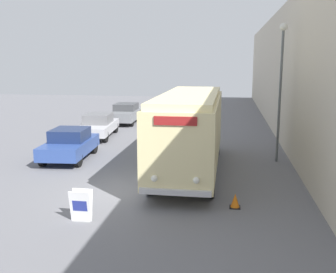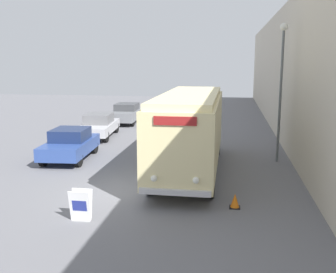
{
  "view_description": "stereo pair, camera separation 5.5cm",
  "coord_description": "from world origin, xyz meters",
  "px_view_note": "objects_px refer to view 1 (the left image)",
  "views": [
    {
      "loc": [
        3.5,
        -13.63,
        4.79
      ],
      "look_at": [
        1.26,
        0.79,
        1.99
      ],
      "focal_mm": 42.0,
      "sensor_mm": 36.0,
      "label": 1
    },
    {
      "loc": [
        3.55,
        -13.63,
        4.79
      ],
      "look_at": [
        1.26,
        0.79,
        1.99
      ],
      "focal_mm": 42.0,
      "sensor_mm": 36.0,
      "label": 2
    }
  ],
  "objects_px": {
    "parked_car_near": "(70,144)",
    "parked_car_far": "(126,113)",
    "sign_board": "(81,206)",
    "parked_car_mid": "(98,125)",
    "streetlamp": "(281,74)",
    "traffic_cone": "(235,201)",
    "vintage_bus": "(190,128)"
  },
  "relations": [
    {
      "from": "parked_car_near",
      "to": "parked_car_far",
      "type": "height_order",
      "value": "parked_car_far"
    },
    {
      "from": "sign_board",
      "to": "parked_car_near",
      "type": "distance_m",
      "value": 8.0
    },
    {
      "from": "sign_board",
      "to": "parked_car_far",
      "type": "distance_m",
      "value": 19.38
    },
    {
      "from": "parked_car_near",
      "to": "parked_car_mid",
      "type": "distance_m",
      "value": 5.82
    },
    {
      "from": "streetlamp",
      "to": "traffic_cone",
      "type": "height_order",
      "value": "streetlamp"
    },
    {
      "from": "vintage_bus",
      "to": "parked_car_near",
      "type": "bearing_deg",
      "value": 168.5
    },
    {
      "from": "streetlamp",
      "to": "traffic_cone",
      "type": "relative_size",
      "value": 13.36
    },
    {
      "from": "traffic_cone",
      "to": "parked_car_far",
      "type": "bearing_deg",
      "value": 115.68
    },
    {
      "from": "vintage_bus",
      "to": "parked_car_far",
      "type": "distance_m",
      "value": 14.53
    },
    {
      "from": "parked_car_far",
      "to": "traffic_cone",
      "type": "bearing_deg",
      "value": -65.71
    },
    {
      "from": "vintage_bus",
      "to": "parked_car_near",
      "type": "height_order",
      "value": "vintage_bus"
    },
    {
      "from": "vintage_bus",
      "to": "sign_board",
      "type": "height_order",
      "value": "vintage_bus"
    },
    {
      "from": "sign_board",
      "to": "vintage_bus",
      "type": "bearing_deg",
      "value": 65.77
    },
    {
      "from": "sign_board",
      "to": "parked_car_near",
      "type": "height_order",
      "value": "parked_car_near"
    },
    {
      "from": "traffic_cone",
      "to": "vintage_bus",
      "type": "bearing_deg",
      "value": 114.86
    },
    {
      "from": "streetlamp",
      "to": "traffic_cone",
      "type": "bearing_deg",
      "value": -107.59
    },
    {
      "from": "streetlamp",
      "to": "vintage_bus",
      "type": "bearing_deg",
      "value": -149.52
    },
    {
      "from": "traffic_cone",
      "to": "streetlamp",
      "type": "bearing_deg",
      "value": 72.41
    },
    {
      "from": "sign_board",
      "to": "traffic_cone",
      "type": "xyz_separation_m",
      "value": [
        4.65,
        1.82,
        -0.23
      ]
    },
    {
      "from": "vintage_bus",
      "to": "traffic_cone",
      "type": "relative_size",
      "value": 19.6
    },
    {
      "from": "vintage_bus",
      "to": "streetlamp",
      "type": "xyz_separation_m",
      "value": [
        4.02,
        2.36,
        2.28
      ]
    },
    {
      "from": "vintage_bus",
      "to": "streetlamp",
      "type": "distance_m",
      "value": 5.19
    },
    {
      "from": "parked_car_near",
      "to": "streetlamp",
      "type": "bearing_deg",
      "value": 2.18
    },
    {
      "from": "streetlamp",
      "to": "parked_car_near",
      "type": "xyz_separation_m",
      "value": [
        -10.09,
        -1.13,
        -3.44
      ]
    },
    {
      "from": "sign_board",
      "to": "traffic_cone",
      "type": "height_order",
      "value": "sign_board"
    },
    {
      "from": "parked_car_near",
      "to": "traffic_cone",
      "type": "bearing_deg",
      "value": -38.31
    },
    {
      "from": "vintage_bus",
      "to": "parked_car_near",
      "type": "xyz_separation_m",
      "value": [
        -6.07,
        1.23,
        -1.16
      ]
    },
    {
      "from": "sign_board",
      "to": "traffic_cone",
      "type": "bearing_deg",
      "value": 21.43
    },
    {
      "from": "vintage_bus",
      "to": "sign_board",
      "type": "xyz_separation_m",
      "value": [
        -2.71,
        -6.01,
        -1.46
      ]
    },
    {
      "from": "parked_car_mid",
      "to": "traffic_cone",
      "type": "xyz_separation_m",
      "value": [
        8.52,
        -11.22,
        -0.53
      ]
    },
    {
      "from": "sign_board",
      "to": "streetlamp",
      "type": "relative_size",
      "value": 0.15
    },
    {
      "from": "parked_car_far",
      "to": "parked_car_near",
      "type": "bearing_deg",
      "value": -90.11
    }
  ]
}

